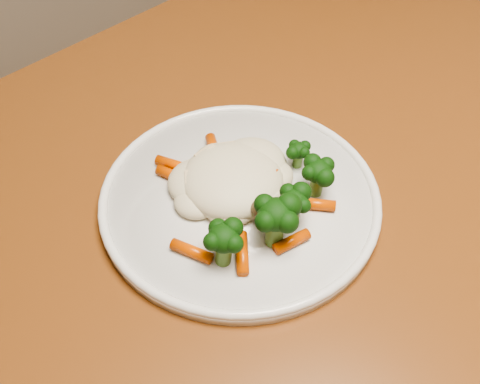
{
  "coord_description": "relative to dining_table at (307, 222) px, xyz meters",
  "views": [
    {
      "loc": [
        -0.07,
        -0.14,
        1.24
      ],
      "look_at": [
        0.18,
        0.21,
        0.77
      ],
      "focal_mm": 45.0,
      "sensor_mm": 36.0,
      "label": 1
    }
  ],
  "objects": [
    {
      "name": "meal",
      "position": [
        -0.1,
        -0.01,
        0.13
      ],
      "size": [
        0.19,
        0.19,
        0.05
      ],
      "color": "beige",
      "rests_on": "plate"
    },
    {
      "name": "dining_table",
      "position": [
        0.0,
        0.0,
        0.0
      ],
      "size": [
        1.33,
        1.0,
        0.75
      ],
      "rotation": [
        0.0,
        0.0,
        0.17
      ],
      "color": "brown",
      "rests_on": "ground"
    },
    {
      "name": "plate",
      "position": [
        -0.1,
        0.0,
        0.1
      ],
      "size": [
        0.3,
        0.3,
        0.01
      ],
      "primitive_type": "cylinder",
      "color": "white",
      "rests_on": "dining_table"
    }
  ]
}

